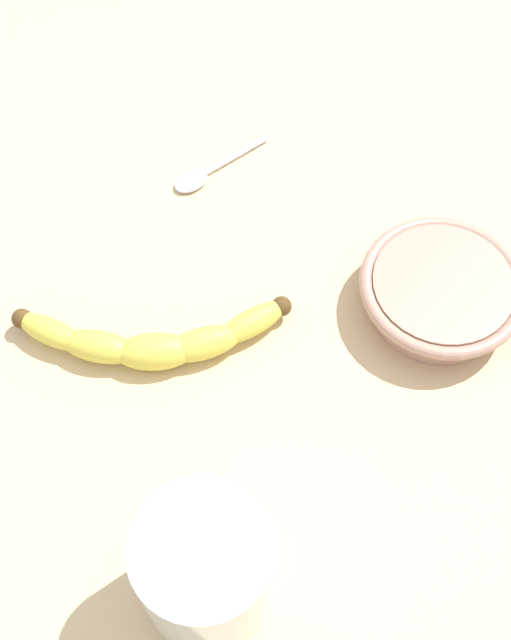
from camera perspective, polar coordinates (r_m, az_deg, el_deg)
wooden_tabletop at (r=75.61cm, az=-5.59°, el=-1.72°), size 120.00×120.00×3.00cm
banana at (r=72.49cm, az=-7.10°, el=-1.34°), size 21.51×14.41×3.30cm
smoothie_glass at (r=60.68cm, az=-3.42°, el=-16.84°), size 9.57×9.57×12.39cm
ceramic_bowl at (r=75.37cm, az=12.56°, el=1.93°), size 14.65×14.65×3.92cm
teaspoon at (r=83.83cm, az=-4.04°, el=9.67°), size 5.93×10.81×0.80cm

